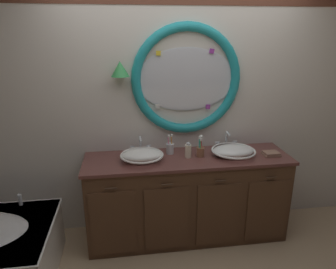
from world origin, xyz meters
TOP-DOWN VIEW (x-y plane):
  - ground_plane at (0.00, 0.00)m, footprint 14.00×14.00m
  - back_wall_assembly at (0.00, 0.58)m, footprint 6.40×0.26m
  - vanity_counter at (0.05, 0.27)m, footprint 2.01×0.59m
  - sink_basin_left at (-0.40, 0.25)m, footprint 0.41×0.41m
  - sink_basin_right at (0.49, 0.25)m, footprint 0.43×0.43m
  - faucet_set_left at (-0.40, 0.46)m, footprint 0.22×0.15m
  - faucet_set_right at (0.49, 0.47)m, footprint 0.24×0.13m
  - toothbrush_holder_left at (-0.11, 0.39)m, footprint 0.08×0.08m
  - toothbrush_holder_right at (0.17, 0.28)m, footprint 0.08×0.08m
  - soap_dispenser at (0.05, 0.27)m, footprint 0.06×0.07m
  - folded_hand_towel at (0.87, 0.20)m, footprint 0.16×0.13m

SIDE VIEW (x-z plane):
  - ground_plane at x=0.00m, z-range 0.00..0.00m
  - vanity_counter at x=0.05m, z-range 0.00..0.88m
  - folded_hand_towel at x=0.87m, z-range 0.88..0.92m
  - sink_basin_right at x=0.49m, z-range 0.88..0.98m
  - sink_basin_left at x=-0.40m, z-range 0.88..0.99m
  - toothbrush_holder_right at x=0.17m, z-range 0.83..1.05m
  - toothbrush_holder_left at x=-0.11m, z-range 0.84..1.04m
  - faucet_set_left at x=-0.40m, z-range 0.86..1.03m
  - soap_dispenser at x=0.05m, z-range 0.87..1.03m
  - faucet_set_right at x=0.49m, z-range 0.86..1.04m
  - back_wall_assembly at x=0.00m, z-range 0.03..2.63m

